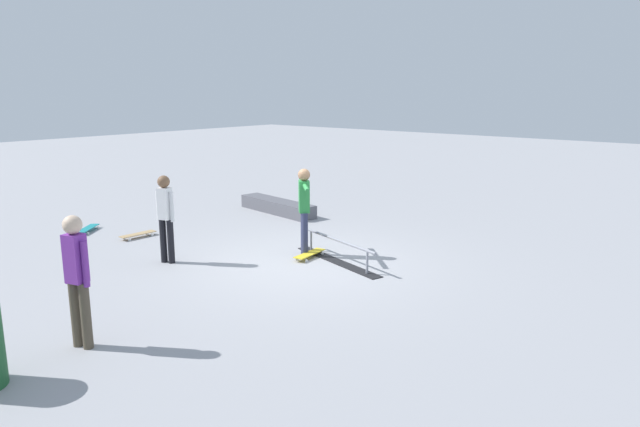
# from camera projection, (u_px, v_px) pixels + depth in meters

# --- Properties ---
(ground_plane) EXTENTS (60.00, 60.00, 0.00)m
(ground_plane) POSITION_uv_depth(u_px,v_px,m) (303.00, 263.00, 10.52)
(ground_plane) COLOR #9E9EA3
(grind_rail) EXTENTS (2.31, 0.88, 0.44)m
(grind_rail) POSITION_uv_depth(u_px,v_px,m) (337.00, 252.00, 10.55)
(grind_rail) COLOR black
(grind_rail) RESTS_ON ground_plane
(skate_ledge) EXTENTS (2.54, 0.89, 0.33)m
(skate_ledge) POSITION_uv_depth(u_px,v_px,m) (277.00, 206.00, 14.78)
(skate_ledge) COLOR #595960
(skate_ledge) RESTS_ON ground_plane
(skater_main) EXTENTS (1.03, 0.99, 1.68)m
(skater_main) POSITION_uv_depth(u_px,v_px,m) (304.00, 206.00, 10.81)
(skater_main) COLOR #2D3351
(skater_main) RESTS_ON ground_plane
(skateboard_main) EXTENTS (0.32, 0.82, 0.09)m
(skateboard_main) POSITION_uv_depth(u_px,v_px,m) (310.00, 254.00, 10.85)
(skateboard_main) COLOR yellow
(skateboard_main) RESTS_ON ground_plane
(bystander_white_shirt) EXTENTS (0.37, 0.25, 1.62)m
(bystander_white_shirt) POSITION_uv_depth(u_px,v_px,m) (165.00, 214.00, 10.37)
(bystander_white_shirt) COLOR black
(bystander_white_shirt) RESTS_ON ground_plane
(bystander_purple_shirt) EXTENTS (0.38, 0.24, 1.67)m
(bystander_purple_shirt) POSITION_uv_depth(u_px,v_px,m) (77.00, 274.00, 6.90)
(bystander_purple_shirt) COLOR brown
(bystander_purple_shirt) RESTS_ON ground_plane
(loose_skateboard_teal) EXTENTS (0.65, 0.76, 0.09)m
(loose_skateboard_teal) POSITION_uv_depth(u_px,v_px,m) (88.00, 228.00, 12.83)
(loose_skateboard_teal) COLOR teal
(loose_skateboard_teal) RESTS_ON ground_plane
(loose_skateboard_natural) EXTENTS (0.27, 0.80, 0.09)m
(loose_skateboard_natural) POSITION_uv_depth(u_px,v_px,m) (138.00, 234.00, 12.31)
(loose_skateboard_natural) COLOR tan
(loose_skateboard_natural) RESTS_ON ground_plane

